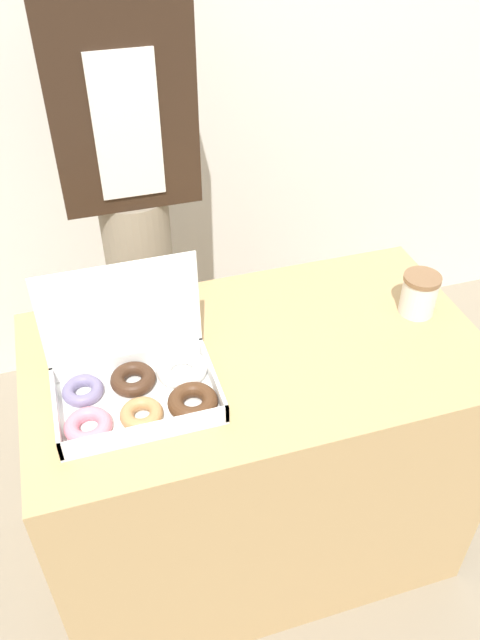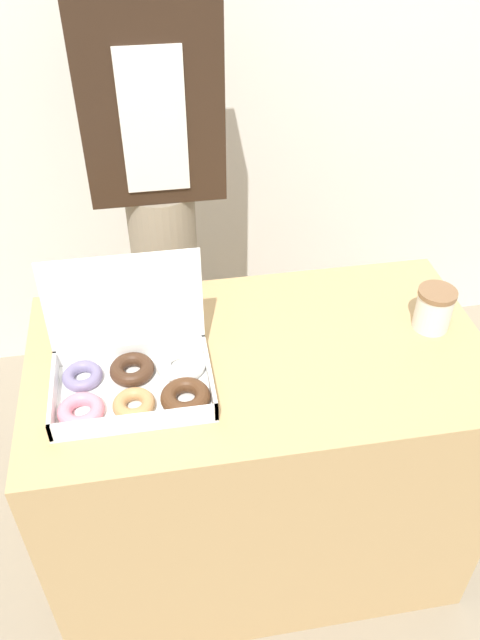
# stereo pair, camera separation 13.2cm
# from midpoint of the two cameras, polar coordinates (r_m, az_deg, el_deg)

# --- Properties ---
(ground_plane) EXTENTS (14.00, 14.00, 0.00)m
(ground_plane) POSITION_cam_midpoint_polar(r_m,az_deg,el_deg) (2.05, -0.79, -19.20)
(ground_plane) COLOR gray
(wall_back) EXTENTS (10.00, 0.05, 2.60)m
(wall_back) POSITION_cam_midpoint_polar(r_m,az_deg,el_deg) (2.11, -9.83, 26.52)
(wall_back) COLOR silver
(wall_back) RESTS_ON ground_plane
(table) EXTENTS (1.07, 0.60, 0.78)m
(table) POSITION_cam_midpoint_polar(r_m,az_deg,el_deg) (1.73, -0.91, -12.48)
(table) COLOR tan
(table) RESTS_ON ground_plane
(donut_box) EXTENTS (0.36, 0.25, 0.27)m
(donut_box) POSITION_cam_midpoint_polar(r_m,az_deg,el_deg) (1.34, -11.92, -5.75)
(donut_box) COLOR white
(donut_box) RESTS_ON table
(coffee_cup) EXTENTS (0.09, 0.09, 0.11)m
(coffee_cup) POSITION_cam_midpoint_polar(r_m,az_deg,el_deg) (1.57, 13.78, 2.23)
(coffee_cup) COLOR silver
(coffee_cup) RESTS_ON table
(person_customer) EXTENTS (0.36, 0.21, 1.71)m
(person_customer) POSITION_cam_midpoint_polar(r_m,az_deg,el_deg) (1.79, -12.11, 11.72)
(person_customer) COLOR gray
(person_customer) RESTS_ON ground_plane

